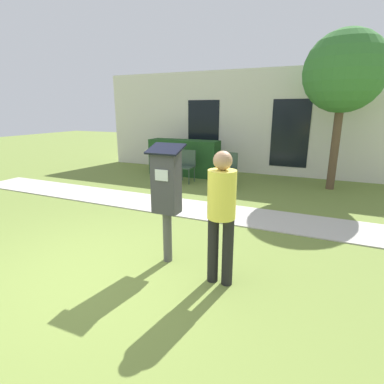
% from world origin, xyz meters
% --- Properties ---
extents(ground_plane, '(40.00, 40.00, 0.00)m').
position_xyz_m(ground_plane, '(0.00, 0.00, 0.00)').
color(ground_plane, olive).
extents(sidewalk, '(12.00, 1.10, 0.02)m').
position_xyz_m(sidewalk, '(0.00, 2.89, 0.01)').
color(sidewalk, '#B7B2A8').
rests_on(sidewalk, ground).
extents(building_facade, '(10.00, 0.26, 3.20)m').
position_xyz_m(building_facade, '(0.00, 7.11, 1.60)').
color(building_facade, silver).
rests_on(building_facade, ground).
extents(parking_meter, '(0.44, 0.31, 1.59)m').
position_xyz_m(parking_meter, '(0.60, 0.74, 1.02)').
color(parking_meter, '#4C4C4C').
rests_on(parking_meter, ground).
extents(person_standing, '(0.32, 0.32, 1.58)m').
position_xyz_m(person_standing, '(1.42, 0.52, 0.93)').
color(person_standing, black).
rests_on(person_standing, ground).
extents(outdoor_chair_left, '(0.44, 0.44, 0.90)m').
position_xyz_m(outdoor_chair_left, '(-1.11, 5.05, 0.53)').
color(outdoor_chair_left, '#334738').
rests_on(outdoor_chair_left, ground).
extents(outdoor_chair_middle, '(0.44, 0.44, 0.90)m').
position_xyz_m(outdoor_chair_middle, '(0.10, 5.06, 0.53)').
color(outdoor_chair_middle, '#334738').
rests_on(outdoor_chair_middle, ground).
extents(hedge_row, '(2.21, 0.60, 1.10)m').
position_xyz_m(hedge_row, '(-1.59, 5.86, 0.55)').
color(hedge_row, '#1E471E').
rests_on(hedge_row, ground).
extents(tree, '(1.90, 1.90, 3.82)m').
position_xyz_m(tree, '(2.63, 5.85, 2.84)').
color(tree, brown).
rests_on(tree, ground).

